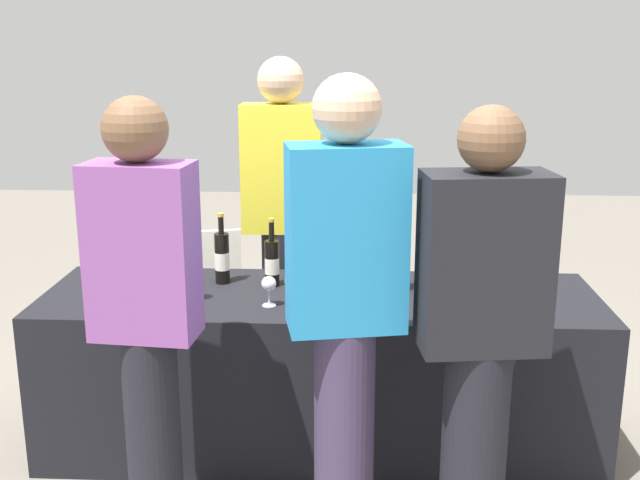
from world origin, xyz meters
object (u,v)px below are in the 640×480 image
(wine_glass_4, at_px, (470,285))
(guest_2, at_px, (480,328))
(wine_bottle_2, at_px, (272,262))
(wine_bottle_7, at_px, (494,262))
(wine_bottle_6, at_px, (434,263))
(menu_board, at_px, (193,291))
(wine_bottle_1, at_px, (222,257))
(wine_bottle_3, at_px, (333,265))
(wine_bottle_5, at_px, (402,267))
(server_pouring, at_px, (282,213))
(wine_bottle_0, at_px, (151,257))
(wine_glass_2, at_px, (269,285))
(wine_glass_5, at_px, (496,282))
(guest_0, at_px, (146,310))
(guest_1, at_px, (345,302))
(wine_bottle_4, at_px, (355,266))
(wine_glass_1, at_px, (195,277))
(wine_glass_0, at_px, (159,279))
(wine_glass_3, at_px, (293,282))

(wine_glass_4, bearing_deg, guest_2, -94.54)
(wine_bottle_2, distance_m, wine_bottle_7, 1.02)
(wine_glass_4, xyz_separation_m, guest_2, (-0.05, -0.59, 0.04))
(wine_bottle_6, relative_size, guest_2, 0.19)
(menu_board, bearing_deg, wine_bottle_6, -48.18)
(wine_bottle_1, relative_size, wine_bottle_3, 1.04)
(wine_bottle_5, bearing_deg, server_pouring, 136.93)
(wine_bottle_0, xyz_separation_m, wine_glass_2, (0.59, -0.34, -0.02))
(wine_bottle_0, height_order, menu_board, wine_bottle_0)
(wine_bottle_1, relative_size, wine_bottle_2, 1.04)
(wine_glass_5, xyz_separation_m, menu_board, (-1.57, 1.14, -0.45))
(wine_bottle_0, distance_m, guest_0, 0.95)
(wine_glass_5, bearing_deg, wine_bottle_1, 170.35)
(wine_bottle_0, distance_m, wine_bottle_3, 0.86)
(wine_bottle_2, relative_size, wine_glass_4, 2.14)
(wine_bottle_0, relative_size, guest_1, 0.18)
(wine_bottle_1, xyz_separation_m, wine_bottle_4, (0.61, -0.07, -0.01))
(wine_glass_5, bearing_deg, guest_1, -134.19)
(wine_glass_2, bearing_deg, wine_glass_1, 168.67)
(wine_bottle_4, distance_m, server_pouring, 0.68)
(wine_bottle_6, height_order, wine_glass_5, wine_bottle_6)
(wine_glass_2, height_order, guest_0, guest_0)
(wine_bottle_0, relative_size, guest_0, 0.19)
(wine_bottle_1, xyz_separation_m, guest_1, (0.58, -0.86, 0.09))
(wine_bottle_0, relative_size, server_pouring, 0.18)
(wine_bottle_6, bearing_deg, wine_glass_2, -156.97)
(wine_bottle_2, distance_m, wine_glass_4, 0.90)
(guest_2, bearing_deg, wine_bottle_3, 115.24)
(server_pouring, bearing_deg, guest_2, 118.70)
(guest_1, bearing_deg, wine_glass_2, 110.04)
(wine_glass_2, distance_m, wine_glass_5, 0.97)
(wine_bottle_2, relative_size, wine_bottle_4, 1.05)
(wine_glass_2, bearing_deg, wine_bottle_5, 22.93)
(wine_bottle_3, distance_m, guest_1, 0.80)
(wine_glass_5, bearing_deg, wine_glass_0, -176.47)
(wine_glass_2, relative_size, guest_1, 0.08)
(wine_glass_4, bearing_deg, wine_bottle_6, 110.26)
(guest_2, bearing_deg, guest_0, 171.88)
(wine_bottle_4, xyz_separation_m, wine_glass_3, (-0.26, -0.20, -0.02))
(wine_glass_2, bearing_deg, wine_bottle_0, 150.34)
(wine_glass_4, bearing_deg, wine_glass_1, 176.45)
(wine_bottle_0, height_order, wine_bottle_1, wine_bottle_1)
(wine_bottle_2, relative_size, wine_glass_5, 2.43)
(guest_0, bearing_deg, wine_bottle_1, 88.43)
(wine_bottle_5, distance_m, wine_bottle_7, 0.44)
(wine_glass_1, xyz_separation_m, wine_glass_5, (1.30, 0.04, -0.01))
(wine_bottle_6, height_order, wine_glass_0, wine_bottle_6)
(wine_bottle_2, height_order, wine_glass_3, wine_bottle_2)
(wine_bottle_5, bearing_deg, guest_1, -106.82)
(wine_bottle_2, xyz_separation_m, guest_1, (0.35, -0.83, 0.10))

